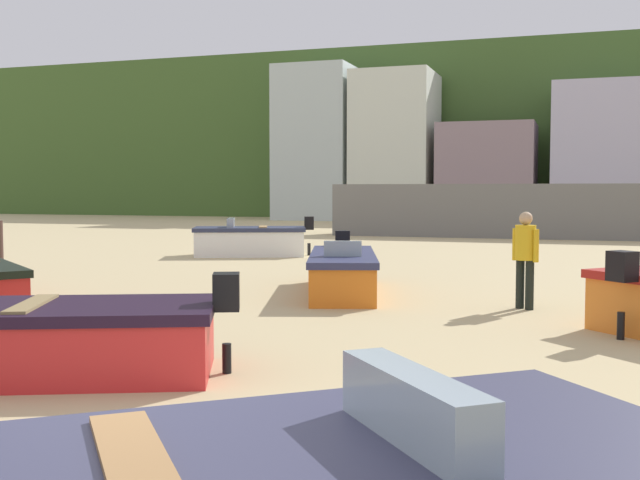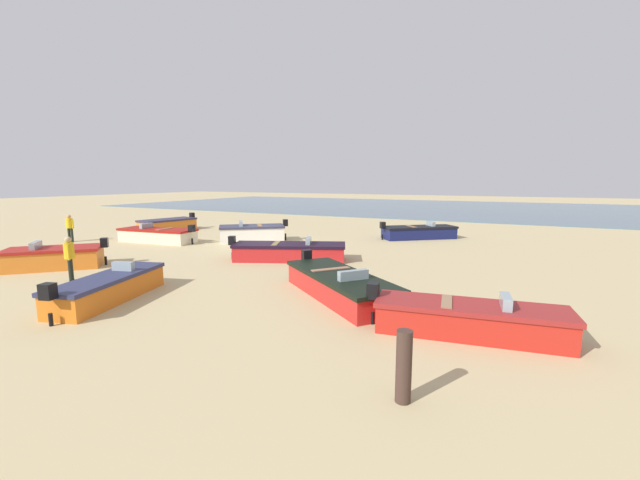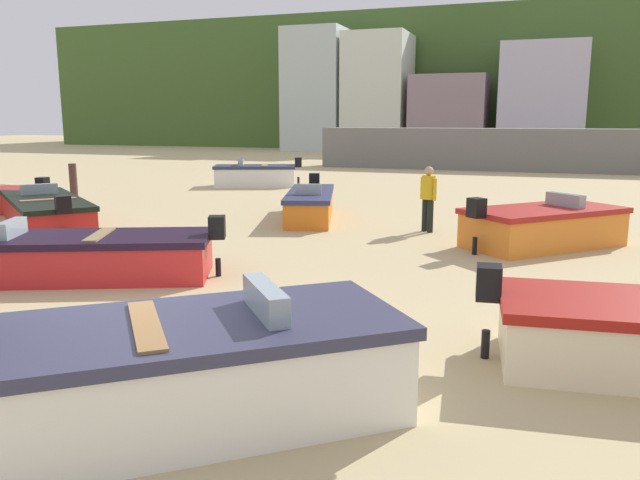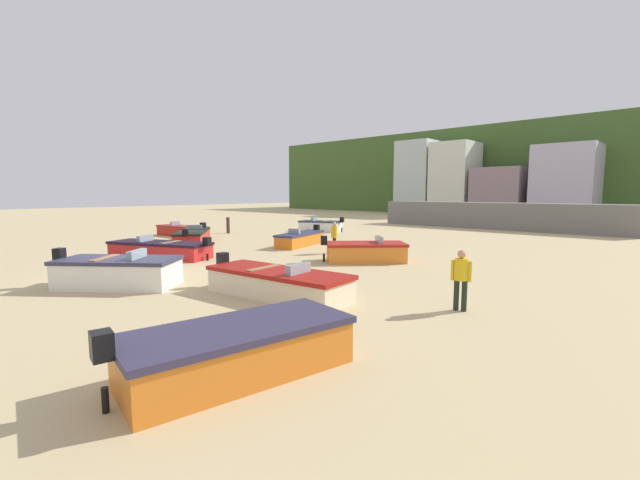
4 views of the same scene
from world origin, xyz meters
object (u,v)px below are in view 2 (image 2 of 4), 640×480
Objects in this scene: beach_walker_foreground at (70,226)px; boat_orange_3 at (109,288)px; boat_cream_7 at (158,235)px; boat_red_6 at (289,252)px; boat_navy_2 at (419,232)px; boat_red_9 at (339,285)px; mooring_post_near_water at (404,367)px; boat_orange_5 at (54,258)px; boat_red_0 at (469,319)px; boat_orange_1 at (168,225)px; beach_walker_distant at (69,255)px; boat_white_4 at (252,233)px.

boat_orange_3 is at bearing 137.45° from beach_walker_foreground.
boat_orange_3 is at bearing -144.11° from boat_cream_7.
boat_orange_3 is 0.83× the size of boat_red_6.
boat_navy_2 is at bearing -64.55° from boat_cream_7.
boat_red_9 is 4.02× the size of mooring_post_near_water.
mooring_post_near_water is (-15.56, 3.43, 0.17)m from boat_orange_5.
boat_orange_5 reaches higher than boat_cream_7.
boat_orange_1 reaches higher than boat_red_0.
mooring_post_near_water is at bearing 155.81° from boat_orange_1.
boat_cream_7 is 20.24m from mooring_post_near_water.
boat_orange_1 is (21.58, -10.86, 0.05)m from boat_red_0.
boat_red_9 is 19.01m from beach_walker_foreground.
boat_orange_3 is at bearing -56.28° from boat_navy_2.
boat_red_9 is (-17.61, 9.40, -0.05)m from boat_orange_1.
boat_orange_1 is 2.63× the size of beach_walker_distant.
beach_walker_distant reaches higher than boat_navy_2.
beach_walker_distant is (8.91, 16.19, 0.55)m from boat_navy_2.
beach_walker_foreground is (14.38, 1.13, 0.56)m from boat_red_6.
boat_red_0 is 10.11m from boat_red_6.
boat_orange_1 is 14.39m from beach_walker_distant.
beach_walker_foreground is at bearing 8.80° from boat_orange_5.
boat_orange_3 is 1.09× the size of boat_white_4.
beach_walker_distant is at bearing 133.52° from beach_walker_foreground.
boat_navy_2 is at bearing -82.64° from beach_walker_distant.
beach_walker_foreground is at bearing 89.95° from boat_orange_1.
mooring_post_near_water is (-3.33, 4.95, 0.22)m from boat_red_9.
mooring_post_near_water is (0.64, 3.48, 0.22)m from boat_red_0.
boat_red_0 is at bearing -100.39° from mooring_post_near_water.
beach_walker_distant is at bearing -36.61° from boat_red_9.
beach_walker_distant is (13.50, 1.03, 0.56)m from boat_red_0.
boat_orange_3 is 7.91m from boat_red_6.
boat_navy_2 is 0.86× the size of boat_red_6.
boat_navy_2 is 3.69× the size of mooring_post_near_water.
boat_red_9 is at bearing -117.17° from boat_cream_7.
beach_walker_foreground is at bearing 78.42° from boat_white_4.
mooring_post_near_water is at bearing -25.89° from boat_orange_3.
boat_orange_3 is 0.89× the size of boat_red_9.
beach_walker_distant reaches higher than boat_red_6.
boat_navy_2 reaches higher than boat_red_9.
mooring_post_near_water is at bearing 72.64° from boat_red_9.
beach_walker_foreground is at bearing -98.41° from boat_navy_2.
boat_red_6 is at bearing 169.41° from beach_walker_foreground.
boat_orange_5 reaches higher than boat_red_9.
boat_red_0 is 24.16m from boat_orange_1.
boat_orange_3 is (10.04, 1.99, 0.01)m from boat_red_0.
beach_walker_distant is at bearing -155.65° from boat_orange_5.
boat_red_0 is 3.55m from mooring_post_near_water.
boat_orange_1 is 2.63× the size of beach_walker_foreground.
boat_white_4 is 5.54m from boat_cream_7.
boat_orange_3 reaches higher than boat_red_9.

